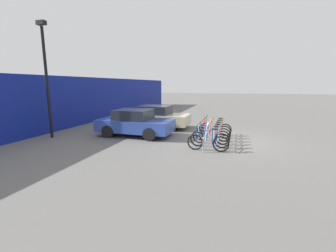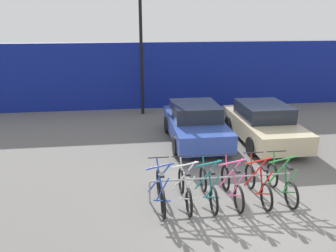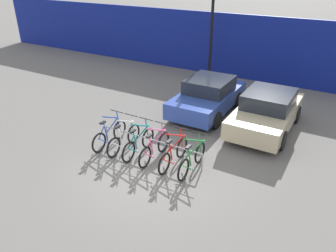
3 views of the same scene
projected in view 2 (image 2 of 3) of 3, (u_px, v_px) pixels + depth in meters
ground_plane at (250, 211)px, 7.60m from camera, size 120.00×120.00×0.00m
hoarding_wall at (182, 75)px, 16.05m from camera, size 36.00×0.16×3.19m
bike_rack at (221, 180)px, 8.02m from camera, size 3.55×0.04×0.57m
bicycle_blue at (161, 191)px, 7.73m from camera, size 0.68×1.71×1.05m
bicycle_white at (185, 189)px, 7.80m from camera, size 0.68×1.71×1.05m
bicycle_teal at (208, 188)px, 7.87m from camera, size 0.68×1.71×1.05m
bicycle_pink at (232, 186)px, 7.94m from camera, size 0.68×1.71×1.05m
bicycle_red at (258, 184)px, 8.02m from camera, size 0.68×1.71×1.05m
bicycle_green at (281, 183)px, 8.09m from camera, size 0.68×1.71×1.05m
car_blue at (195, 123)px, 11.66m from camera, size 1.91×3.92×1.40m
car_beige at (263, 123)px, 11.66m from camera, size 1.91×4.04×1.40m
lamp_post at (141, 44)px, 14.37m from camera, size 0.24×0.44×5.66m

